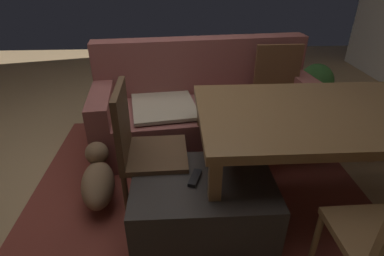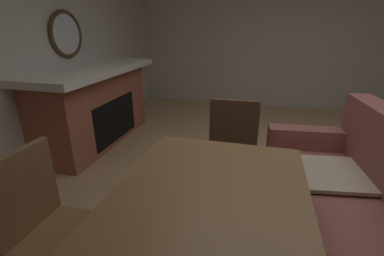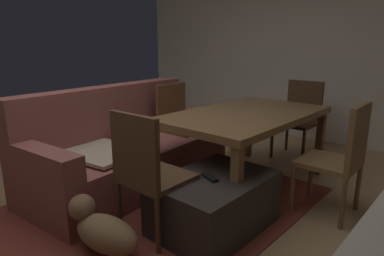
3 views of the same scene
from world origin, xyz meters
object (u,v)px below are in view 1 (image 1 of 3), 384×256
at_px(dining_table, 322,120).
at_px(dining_chair_west, 141,144).
at_px(small_dog, 98,179).
at_px(couch, 205,109).
at_px(ottoman_coffee_table, 203,205).
at_px(dining_chair_north, 279,90).
at_px(tv_remote, 195,178).
at_px(potted_plant, 316,84).

distance_m(dining_table, dining_chair_west, 1.24).
height_order(dining_table, small_dog, dining_table).
relative_size(couch, small_dog, 3.79).
bearing_deg(ottoman_coffee_table, dining_table, 18.71).
relative_size(couch, ottoman_coffee_table, 2.44).
height_order(dining_table, dining_chair_north, dining_chair_north).
relative_size(couch, dining_table, 1.30).
relative_size(tv_remote, small_dog, 0.28).
bearing_deg(ottoman_coffee_table, couch, 83.96).
xyz_separation_m(dining_chair_north, small_dog, (-1.58, -0.84, -0.33)).
bearing_deg(potted_plant, couch, -153.95).
distance_m(dining_chair_north, potted_plant, 1.03).
bearing_deg(potted_plant, tv_remote, -130.11).
height_order(dining_chair_west, dining_chair_north, same).
bearing_deg(ottoman_coffee_table, tv_remote, 173.09).
xyz_separation_m(ottoman_coffee_table, potted_plant, (1.53, 1.89, 0.09)).
bearing_deg(couch, small_dog, -135.51).
distance_m(ottoman_coffee_table, tv_remote, 0.23).
bearing_deg(couch, dining_chair_north, -2.26).
bearing_deg(couch, ottoman_coffee_table, -96.04).
distance_m(tv_remote, dining_table, 0.95).
bearing_deg(small_dog, couch, 44.49).
relative_size(couch, dining_chair_west, 2.34).
bearing_deg(tv_remote, ottoman_coffee_table, 11.79).
xyz_separation_m(dining_chair_west, potted_plant, (1.94, 1.61, -0.23)).
bearing_deg(dining_chair_west, tv_remote, -37.62).
distance_m(ottoman_coffee_table, small_dog, 0.82).
bearing_deg(tv_remote, small_dog, 173.54).
height_order(couch, dining_chair_west, couch).
bearing_deg(ottoman_coffee_table, dining_chair_west, 145.48).
relative_size(tv_remote, dining_chair_north, 0.17).
relative_size(dining_chair_north, potted_plant, 1.72).
relative_size(dining_chair_west, dining_chair_north, 1.00).
bearing_deg(dining_chair_west, dining_table, 0.12).
xyz_separation_m(couch, tv_remote, (-0.18, -1.19, 0.10)).
distance_m(couch, small_dog, 1.24).
bearing_deg(ottoman_coffee_table, small_dog, 155.96).
relative_size(ottoman_coffee_table, small_dog, 1.55).
xyz_separation_m(couch, small_dog, (-0.88, -0.86, -0.14)).
xyz_separation_m(couch, potted_plant, (1.41, 0.69, -0.03)).
distance_m(potted_plant, small_dog, 2.77).
distance_m(dining_chair_west, dining_chair_north, 1.52).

